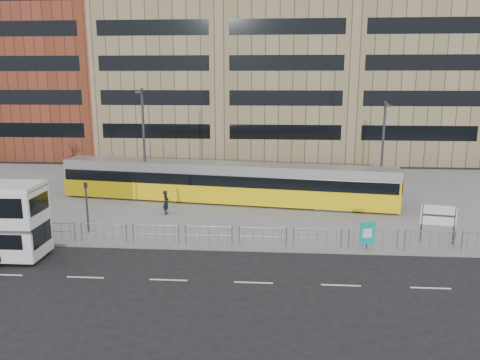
# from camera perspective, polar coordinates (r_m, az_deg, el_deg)

# --- Properties ---
(ground) EXTENTS (120.00, 120.00, 0.00)m
(ground) POSITION_cam_1_polar(r_m,az_deg,el_deg) (25.97, -2.41, -8.57)
(ground) COLOR black
(ground) RESTS_ON ground
(plaza) EXTENTS (64.00, 24.00, 0.15)m
(plaza) POSITION_cam_1_polar(r_m,az_deg,el_deg) (37.36, -0.32, -1.91)
(plaza) COLOR slate
(plaza) RESTS_ON ground
(kerb) EXTENTS (64.00, 0.25, 0.17)m
(kerb) POSITION_cam_1_polar(r_m,az_deg,el_deg) (25.99, -2.39, -8.38)
(kerb) COLOR gray
(kerb) RESTS_ON ground
(building_row) EXTENTS (70.40, 18.40, 31.20)m
(building_row) POSITION_cam_1_polar(r_m,az_deg,el_deg) (58.50, 3.01, 15.89)
(building_row) COLOR brown
(building_row) RESTS_ON ground
(pedestrian_barrier) EXTENTS (32.07, 0.07, 1.10)m
(pedestrian_barrier) POSITION_cam_1_polar(r_m,az_deg,el_deg) (25.97, 2.12, -6.27)
(pedestrian_barrier) COLOR gray
(pedestrian_barrier) RESTS_ON plaza
(road_markings) EXTENTS (62.00, 0.12, 0.01)m
(road_markings) POSITION_cam_1_polar(r_m,az_deg,el_deg) (22.21, -0.98, -12.31)
(road_markings) COLOR white
(road_markings) RESTS_ON ground
(tram) EXTENTS (25.16, 5.69, 2.95)m
(tram) POSITION_cam_1_polar(r_m,az_deg,el_deg) (34.90, -1.94, -0.31)
(tram) COLOR yellow
(tram) RESTS_ON plaza
(station_sign) EXTENTS (1.88, 0.42, 2.18)m
(station_sign) POSITION_cam_1_polar(r_m,az_deg,el_deg) (28.43, 23.04, -4.19)
(station_sign) COLOR #2D2D30
(station_sign) RESTS_ON plaza
(ad_panel) EXTENTS (0.81, 0.19, 1.53)m
(ad_panel) POSITION_cam_1_polar(r_m,az_deg,el_deg) (26.35, 15.26, -6.30)
(ad_panel) COLOR #2D2D30
(ad_panel) RESTS_ON plaza
(pedestrian) EXTENTS (0.40, 0.60, 1.63)m
(pedestrian) POSITION_cam_1_polar(r_m,az_deg,el_deg) (32.33, -9.00, -2.70)
(pedestrian) COLOR black
(pedestrian) RESTS_ON plaza
(traffic_light_west) EXTENTS (0.20, 0.23, 3.10)m
(traffic_light_west) POSITION_cam_1_polar(r_m,az_deg,el_deg) (29.22, -18.21, -2.44)
(traffic_light_west) COLOR #2D2D30
(traffic_light_west) RESTS_ON plaza
(lamp_post_west) EXTENTS (0.45, 1.04, 8.42)m
(lamp_post_west) POSITION_cam_1_polar(r_m,az_deg,el_deg) (35.55, -11.66, 4.76)
(lamp_post_west) COLOR #2D2D30
(lamp_post_west) RESTS_ON plaza
(lamp_post_east) EXTENTS (0.45, 1.04, 7.51)m
(lamp_post_east) POSITION_cam_1_polar(r_m,az_deg,el_deg) (35.64, 17.02, 3.74)
(lamp_post_east) COLOR #2D2D30
(lamp_post_east) RESTS_ON plaza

